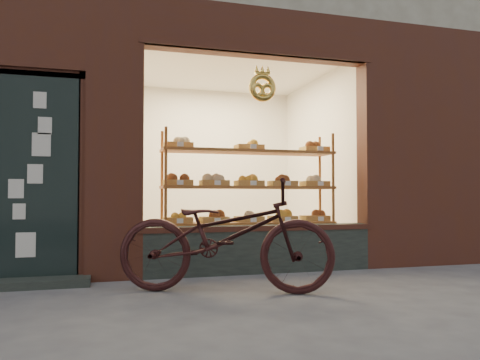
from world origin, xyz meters
name	(u,v)px	position (x,y,z in m)	size (l,w,h in m)	color
ground	(294,323)	(0.00, 0.00, 0.00)	(90.00, 90.00, 0.00)	#4B4A51
display_shelf	(249,200)	(0.45, 2.55, 0.84)	(2.20, 0.45, 1.70)	brown
bicycle	(225,235)	(-0.21, 1.14, 0.53)	(0.70, 2.01, 1.05)	black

